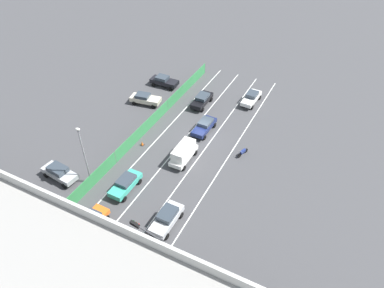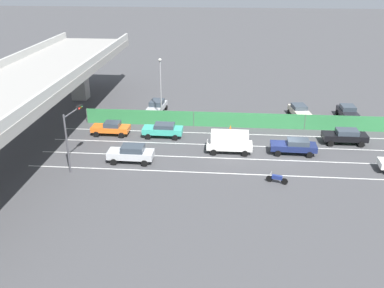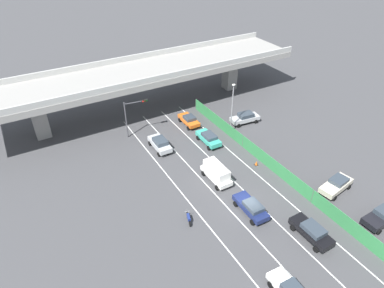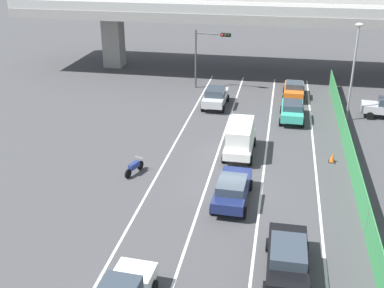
{
  "view_description": "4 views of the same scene",
  "coord_description": "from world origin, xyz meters",
  "px_view_note": "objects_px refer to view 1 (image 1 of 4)",
  "views": [
    {
      "loc": [
        -15.97,
        34.69,
        30.16
      ],
      "look_at": [
        -0.86,
        4.78,
        2.16
      ],
      "focal_mm": 33.12,
      "sensor_mm": 36.0,
      "label": 1
    },
    {
      "loc": [
        -40.31,
        6.12,
        18.11
      ],
      "look_at": [
        -2.84,
        9.35,
        1.94
      ],
      "focal_mm": 39.78,
      "sensor_mm": 36.0,
      "label": 2
    },
    {
      "loc": [
        -19.04,
        -21.08,
        27.52
      ],
      "look_at": [
        -0.41,
        11.26,
        2.24
      ],
      "focal_mm": 32.04,
      "sensor_mm": 36.0,
      "label": 3
    },
    {
      "loc": [
        2.3,
        -24.45,
        14.14
      ],
      "look_at": [
        -2.93,
        2.64,
        1.87
      ],
      "focal_mm": 44.56,
      "sensor_mm": 36.0,
      "label": 4
    }
  ],
  "objects_px": {
    "car_sedan_black": "(202,100)",
    "traffic_cone": "(142,143)",
    "parked_sedan_dark": "(164,81)",
    "car_taxi_orange": "(91,221)",
    "parked_sedan_cream": "(145,99)",
    "car_sedan_navy": "(204,126)",
    "car_taxi_teal": "(126,184)",
    "traffic_light": "(152,244)",
    "parked_wagon_silver": "(59,172)",
    "car_sedan_silver": "(167,218)",
    "car_hatchback_white": "(251,97)",
    "car_van_white": "(184,152)",
    "street_lamp": "(83,151)",
    "motorcycle": "(243,152)"
  },
  "relations": [
    {
      "from": "car_sedan_black",
      "to": "traffic_cone",
      "type": "bearing_deg",
      "value": 76.75
    },
    {
      "from": "car_sedan_black",
      "to": "parked_sedan_dark",
      "type": "distance_m",
      "value": 8.34
    },
    {
      "from": "car_sedan_black",
      "to": "car_taxi_orange",
      "type": "height_order",
      "value": "car_sedan_black"
    },
    {
      "from": "parked_sedan_cream",
      "to": "traffic_cone",
      "type": "height_order",
      "value": "parked_sedan_cream"
    },
    {
      "from": "car_sedan_navy",
      "to": "car_taxi_teal",
      "type": "distance_m",
      "value": 14.37
    },
    {
      "from": "traffic_light",
      "to": "parked_wagon_silver",
      "type": "bearing_deg",
      "value": -17.54
    },
    {
      "from": "car_taxi_orange",
      "to": "traffic_cone",
      "type": "relative_size",
      "value": 6.66
    },
    {
      "from": "parked_sedan_dark",
      "to": "traffic_cone",
      "type": "xyz_separation_m",
      "value": [
        -5.14,
        14.55,
        -0.62
      ]
    },
    {
      "from": "car_sedan_silver",
      "to": "parked_wagon_silver",
      "type": "bearing_deg",
      "value": -0.4
    },
    {
      "from": "car_taxi_orange",
      "to": "car_hatchback_white",
      "type": "height_order",
      "value": "car_hatchback_white"
    },
    {
      "from": "car_sedan_black",
      "to": "parked_wagon_silver",
      "type": "distance_m",
      "value": 23.3
    },
    {
      "from": "car_hatchback_white",
      "to": "parked_sedan_dark",
      "type": "xyz_separation_m",
      "value": [
        14.52,
        1.72,
        0.02
      ]
    },
    {
      "from": "traffic_light",
      "to": "car_van_white",
      "type": "bearing_deg",
      "value": -72.19
    },
    {
      "from": "street_lamp",
      "to": "traffic_cone",
      "type": "relative_size",
      "value": 12.35
    },
    {
      "from": "car_sedan_silver",
      "to": "car_sedan_black",
      "type": "relative_size",
      "value": 0.96
    },
    {
      "from": "parked_sedan_dark",
      "to": "parked_sedan_cream",
      "type": "distance_m",
      "value": 5.94
    },
    {
      "from": "parked_sedan_dark",
      "to": "parked_wagon_silver",
      "type": "xyz_separation_m",
      "value": [
        0.18,
        24.06,
        0.02
      ]
    },
    {
      "from": "car_sedan_black",
      "to": "parked_sedan_dark",
      "type": "bearing_deg",
      "value": -15.68
    },
    {
      "from": "motorcycle",
      "to": "street_lamp",
      "type": "distance_m",
      "value": 19.47
    },
    {
      "from": "car_sedan_navy",
      "to": "street_lamp",
      "type": "distance_m",
      "value": 17.19
    },
    {
      "from": "car_sedan_black",
      "to": "motorcycle",
      "type": "relative_size",
      "value": 2.48
    },
    {
      "from": "car_sedan_silver",
      "to": "motorcycle",
      "type": "bearing_deg",
      "value": -103.11
    },
    {
      "from": "car_van_white",
      "to": "traffic_cone",
      "type": "relative_size",
      "value": 7.27
    },
    {
      "from": "car_taxi_orange",
      "to": "traffic_light",
      "type": "height_order",
      "value": "traffic_light"
    },
    {
      "from": "car_sedan_black",
      "to": "motorcycle",
      "type": "height_order",
      "value": "car_sedan_black"
    },
    {
      "from": "car_hatchback_white",
      "to": "traffic_light",
      "type": "bearing_deg",
      "value": 92.88
    },
    {
      "from": "car_taxi_orange",
      "to": "parked_sedan_dark",
      "type": "height_order",
      "value": "parked_sedan_dark"
    },
    {
      "from": "car_sedan_silver",
      "to": "traffic_light",
      "type": "xyz_separation_m",
      "value": [
        -1.59,
        5.04,
        3.08
      ]
    },
    {
      "from": "parked_wagon_silver",
      "to": "car_sedan_navy",
      "type": "bearing_deg",
      "value": -125.33
    },
    {
      "from": "parked_sedan_dark",
      "to": "parked_sedan_cream",
      "type": "xyz_separation_m",
      "value": [
        -0.13,
        5.94,
        -0.01
      ]
    },
    {
      "from": "car_sedan_silver",
      "to": "car_taxi_orange",
      "type": "distance_m",
      "value": 7.81
    },
    {
      "from": "car_sedan_navy",
      "to": "street_lamp",
      "type": "bearing_deg",
      "value": 62.35
    },
    {
      "from": "car_van_white",
      "to": "parked_sedan_cream",
      "type": "xyz_separation_m",
      "value": [
        11.26,
        -8.69,
        -0.36
      ]
    },
    {
      "from": "car_taxi_teal",
      "to": "car_hatchback_white",
      "type": "bearing_deg",
      "value": -105.73
    },
    {
      "from": "car_van_white",
      "to": "car_taxi_orange",
      "type": "relative_size",
      "value": 1.09
    },
    {
      "from": "motorcycle",
      "to": "traffic_cone",
      "type": "height_order",
      "value": "motorcycle"
    },
    {
      "from": "parked_sedan_cream",
      "to": "traffic_light",
      "type": "relative_size",
      "value": 0.85
    },
    {
      "from": "traffic_light",
      "to": "street_lamp",
      "type": "xyz_separation_m",
      "value": [
        12.68,
        -6.32,
        0.7
      ]
    },
    {
      "from": "car_van_white",
      "to": "car_sedan_black",
      "type": "bearing_deg",
      "value": -74.79
    },
    {
      "from": "parked_wagon_silver",
      "to": "car_sedan_silver",
      "type": "bearing_deg",
      "value": 179.6
    },
    {
      "from": "parked_sedan_cream",
      "to": "traffic_light",
      "type": "bearing_deg",
      "value": 124.43
    },
    {
      "from": "car_sedan_navy",
      "to": "motorcycle",
      "type": "bearing_deg",
      "value": 160.29
    },
    {
      "from": "car_van_white",
      "to": "traffic_cone",
      "type": "bearing_deg",
      "value": -0.76
    },
    {
      "from": "car_taxi_orange",
      "to": "car_hatchback_white",
      "type": "bearing_deg",
      "value": -102.97
    },
    {
      "from": "traffic_light",
      "to": "parked_sedan_dark",
      "type": "bearing_deg",
      "value": -61.16
    },
    {
      "from": "car_sedan_black",
      "to": "car_taxi_orange",
      "type": "xyz_separation_m",
      "value": [
        0.35,
        25.74,
        -0.06
      ]
    },
    {
      "from": "car_taxi_orange",
      "to": "car_hatchback_white",
      "type": "relative_size",
      "value": 0.9
    },
    {
      "from": "car_hatchback_white",
      "to": "traffic_light",
      "type": "xyz_separation_m",
      "value": [
        -1.56,
        30.92,
        3.14
      ]
    },
    {
      "from": "car_van_white",
      "to": "parked_sedan_dark",
      "type": "distance_m",
      "value": 18.55
    },
    {
      "from": "car_sedan_silver",
      "to": "traffic_cone",
      "type": "height_order",
      "value": "car_sedan_silver"
    }
  ]
}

